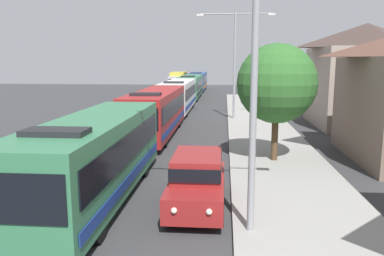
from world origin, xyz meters
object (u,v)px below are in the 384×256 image
bus_lead (96,155)px  bus_fourth_in_line (191,86)px  bus_rear (198,81)px  streetlamp_mid (235,54)px  bus_second_in_line (157,111)px  roadside_tree (277,84)px  streetlamp_near (255,42)px  white_suv (197,179)px  bus_middle (179,95)px  box_truck_oncoming (178,81)px

bus_lead → bus_fourth_in_line: same height
bus_rear → streetlamp_mid: size_ratio=1.38×
bus_second_in_line → roadside_tree: (7.11, -6.61, 2.26)m
bus_rear → streetlamp_near: 54.93m
streetlamp_mid → roadside_tree: (1.71, -13.97, -1.65)m
white_suv → roadside_tree: 7.73m
streetlamp_near → roadside_tree: bearing=78.3°
bus_fourth_in_line → white_suv: bus_fourth_in_line is taller
bus_middle → streetlamp_mid: streetlamp_mid is taller
bus_rear → white_suv: size_ratio=2.70×
streetlamp_near → streetlamp_mid: (-0.00, 22.25, 0.04)m
bus_lead → streetlamp_mid: bearing=74.7°
box_truck_oncoming → bus_middle: bearing=-82.9°
bus_second_in_line → bus_middle: bearing=90.0°
bus_second_in_line → streetlamp_mid: streetlamp_mid is taller
box_truck_oncoming → streetlamp_near: (8.70, -53.97, 3.85)m
box_truck_oncoming → roadside_tree: bearing=-77.2°
bus_fourth_in_line → roadside_tree: bearing=-77.7°
bus_rear → box_truck_oncoming: bearing=-170.4°
white_suv → bus_rear: bearing=94.0°
bus_lead → box_truck_oncoming: (-3.30, 51.51, 0.02)m
bus_fourth_in_line → bus_second_in_line: bearing=-90.0°
roadside_tree → bus_fourth_in_line: bearing=102.3°
bus_lead → roadside_tree: roadside_tree is taller
bus_second_in_line → roadside_tree: bearing=-42.9°
bus_fourth_in_line → streetlamp_mid: 19.90m
bus_middle → box_truck_oncoming: size_ratio=1.62×
bus_fourth_in_line → streetlamp_near: 41.53m
bus_second_in_line → white_suv: (3.70, -12.91, -0.66)m
bus_lead → roadside_tree: size_ratio=1.87×
bus_fourth_in_line → bus_rear: (0.00, 13.53, 0.00)m
bus_fourth_in_line → white_suv: 39.20m
bus_middle → streetlamp_near: streetlamp_near is taller
box_truck_oncoming → bus_second_in_line: bearing=-85.2°
streetlamp_mid → roadside_tree: bearing=-83.0°
bus_second_in_line → bus_rear: (0.00, 39.65, 0.00)m
bus_fourth_in_line → roadside_tree: 33.56m
white_suv → box_truck_oncoming: (-7.00, 51.99, 0.67)m
bus_lead → streetlamp_near: bearing=-24.5°
bus_rear → roadside_tree: (7.11, -46.25, 2.26)m
bus_second_in_line → bus_lead: bearing=-90.0°
streetlamp_near → streetlamp_mid: size_ratio=1.00×
bus_fourth_in_line → bus_rear: 13.53m
bus_second_in_line → bus_middle: same height
streetlamp_mid → box_truck_oncoming: bearing=105.3°
streetlamp_near → streetlamp_mid: streetlamp_mid is taller
white_suv → bus_lead: bearing=172.6°
bus_middle → bus_rear: bearing=90.0°
bus_fourth_in_line → box_truck_oncoming: size_ratio=1.62×
bus_middle → bus_fourth_in_line: 13.51m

